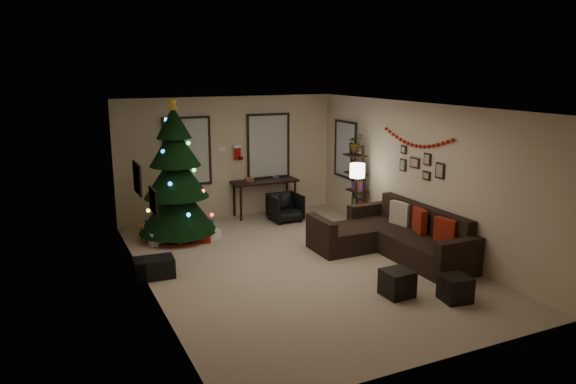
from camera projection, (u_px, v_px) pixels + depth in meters
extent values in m
plane|color=tan|center=(298.00, 265.00, 9.29)|extent=(7.00, 7.00, 0.00)
plane|color=white|center=(298.00, 106.00, 8.68)|extent=(7.00, 7.00, 0.00)
plane|color=beige|center=(229.00, 157.00, 12.07)|extent=(5.00, 0.00, 5.00)
plane|color=beige|center=(439.00, 251.00, 5.90)|extent=(5.00, 0.00, 5.00)
plane|color=beige|center=(146.00, 204.00, 7.95)|extent=(0.00, 7.00, 7.00)
plane|color=beige|center=(418.00, 176.00, 10.03)|extent=(0.00, 7.00, 7.00)
cube|color=#728CB2|center=(187.00, 151.00, 11.61)|extent=(0.94, 0.02, 1.35)
cube|color=beige|center=(187.00, 151.00, 11.61)|extent=(0.94, 0.03, 1.35)
cube|color=#728CB2|center=(268.00, 146.00, 12.39)|extent=(0.94, 0.02, 1.35)
cube|color=beige|center=(268.00, 146.00, 12.39)|extent=(0.94, 0.03, 1.35)
cube|color=#728CB2|center=(346.00, 149.00, 12.23)|extent=(0.05, 0.27, 1.17)
cube|color=beige|center=(346.00, 149.00, 12.23)|extent=(0.05, 0.45, 1.17)
cylinder|color=black|center=(178.00, 230.00, 10.72)|extent=(0.11, 0.11, 0.34)
cone|color=black|center=(177.00, 205.00, 10.61)|extent=(1.53, 1.53, 1.07)
cone|color=black|center=(176.00, 174.00, 10.47)|extent=(1.26, 1.26, 0.90)
cone|color=black|center=(174.00, 146.00, 10.35)|extent=(0.99, 0.99, 0.79)
cone|color=black|center=(173.00, 122.00, 10.24)|extent=(0.67, 0.67, 0.62)
cylinder|color=maroon|center=(179.00, 237.00, 10.76)|extent=(1.23, 1.23, 0.04)
cube|color=gold|center=(200.00, 230.00, 10.90)|extent=(0.35, 0.28, 0.22)
cube|color=maroon|center=(189.00, 234.00, 10.50)|extent=(0.28, 0.25, 0.30)
cube|color=navy|center=(207.00, 226.00, 11.27)|extent=(0.25, 0.30, 0.18)
cube|color=silver|center=(158.00, 239.00, 10.30)|extent=(0.30, 0.22, 0.25)
cube|color=#14591E|center=(181.00, 240.00, 10.30)|extent=(0.22, 0.22, 0.20)
cube|color=gold|center=(148.00, 232.00, 10.65)|extent=(0.26, 0.26, 0.28)
cube|color=maroon|center=(201.00, 238.00, 10.51)|extent=(0.40, 0.30, 0.15)
cube|color=navy|center=(155.00, 227.00, 11.04)|extent=(0.28, 0.28, 0.27)
cube|color=silver|center=(211.00, 234.00, 10.73)|extent=(0.31, 0.27, 0.17)
cube|color=black|center=(408.00, 244.00, 9.75)|extent=(0.89, 2.37, 0.42)
cube|color=black|center=(424.00, 218.00, 9.80)|extent=(0.20, 2.37, 0.46)
cube|color=black|center=(458.00, 260.00, 8.59)|extent=(0.89, 0.20, 0.65)
cube|color=black|center=(368.00, 220.00, 10.86)|extent=(0.89, 0.20, 0.65)
cube|color=black|center=(345.00, 238.00, 10.05)|extent=(0.84, 0.89, 0.42)
cube|color=black|center=(321.00, 236.00, 9.81)|extent=(0.18, 0.89, 0.65)
cube|color=maroon|center=(446.00, 231.00, 9.06)|extent=(0.20, 0.43, 0.41)
cube|color=maroon|center=(420.00, 220.00, 9.66)|extent=(0.25, 0.45, 0.44)
cube|color=beige|center=(400.00, 213.00, 10.16)|extent=(0.22, 0.45, 0.43)
cube|color=black|center=(397.00, 283.00, 7.99)|extent=(0.42, 0.42, 0.39)
cube|color=black|center=(455.00, 289.00, 7.82)|extent=(0.45, 0.45, 0.37)
cube|color=black|center=(265.00, 181.00, 12.26)|extent=(1.51, 0.54, 0.05)
cylinder|color=black|center=(241.00, 204.00, 11.89)|extent=(0.05, 0.05, 0.75)
cylinder|color=black|center=(234.00, 200.00, 12.27)|extent=(0.05, 0.05, 0.75)
cylinder|color=black|center=(295.00, 198.00, 12.44)|extent=(0.05, 0.05, 0.75)
cylinder|color=black|center=(287.00, 194.00, 12.82)|extent=(0.05, 0.05, 0.75)
imported|color=black|center=(285.00, 207.00, 11.89)|extent=(0.62, 0.58, 0.62)
cube|color=black|center=(365.00, 186.00, 11.39)|extent=(0.05, 0.05, 1.74)
cube|color=black|center=(353.00, 182.00, 11.80)|extent=(0.05, 0.05, 1.74)
cube|color=black|center=(357.00, 208.00, 11.70)|extent=(0.30, 0.48, 0.03)
cube|color=black|center=(357.00, 191.00, 11.61)|extent=(0.30, 0.48, 0.03)
cube|color=black|center=(358.00, 173.00, 11.53)|extent=(0.30, 0.48, 0.03)
cube|color=black|center=(358.00, 155.00, 11.44)|extent=(0.30, 0.48, 0.03)
imported|color=#4C4C4C|center=(356.00, 140.00, 11.50)|extent=(0.53, 0.50, 0.48)
cylinder|color=black|center=(356.00, 231.00, 11.19)|extent=(0.25, 0.25, 0.03)
cylinder|color=black|center=(356.00, 202.00, 11.05)|extent=(0.03, 0.03, 1.19)
cylinder|color=white|center=(357.00, 171.00, 10.90)|extent=(0.30, 0.30, 0.28)
cube|color=black|center=(137.00, 178.00, 8.55)|extent=(0.04, 0.60, 0.50)
cube|color=tan|center=(137.00, 178.00, 8.55)|extent=(0.01, 0.54, 0.45)
cube|color=black|center=(153.00, 201.00, 7.50)|extent=(0.04, 0.45, 0.35)
cube|color=beige|center=(153.00, 201.00, 7.50)|extent=(0.01, 0.40, 0.31)
cube|color=black|center=(440.00, 171.00, 9.44)|extent=(0.03, 0.22, 0.28)
cube|color=black|center=(427.00, 159.00, 9.72)|extent=(0.03, 0.18, 0.22)
cube|color=black|center=(427.00, 176.00, 9.79)|extent=(0.03, 0.20, 0.16)
cube|color=black|center=(415.00, 163.00, 10.05)|extent=(0.03, 0.26, 0.20)
cube|color=black|center=(403.00, 165.00, 10.38)|extent=(0.03, 0.18, 0.24)
cube|color=black|center=(404.00, 150.00, 10.32)|extent=(0.03, 0.16, 0.16)
cube|color=#990F0C|center=(222.00, 156.00, 12.02)|extent=(0.14, 0.04, 0.30)
cube|color=white|center=(222.00, 149.00, 11.99)|extent=(0.16, 0.05, 0.08)
cube|color=#990F0C|center=(225.00, 161.00, 12.08)|extent=(0.10, 0.04, 0.08)
cube|color=#990F0C|center=(238.00, 153.00, 12.05)|extent=(0.14, 0.04, 0.30)
cube|color=white|center=(237.00, 146.00, 12.02)|extent=(0.16, 0.05, 0.08)
cube|color=#990F0C|center=(241.00, 158.00, 12.11)|extent=(0.10, 0.04, 0.08)
cube|color=black|center=(154.00, 268.00, 8.71)|extent=(0.66, 0.47, 0.32)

